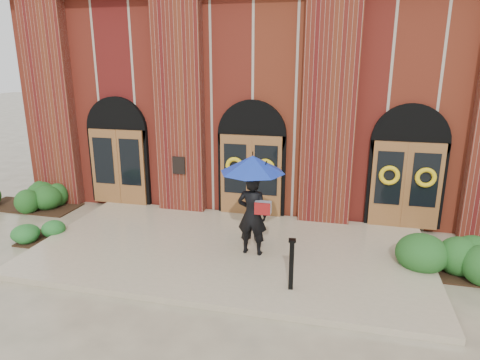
% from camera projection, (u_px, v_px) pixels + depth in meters
% --- Properties ---
extents(ground, '(90.00, 90.00, 0.00)m').
position_uv_depth(ground, '(228.00, 255.00, 10.98)').
color(ground, tan).
rests_on(ground, ground).
extents(landing, '(10.00, 5.30, 0.15)m').
position_uv_depth(landing, '(229.00, 250.00, 11.10)').
color(landing, tan).
rests_on(landing, ground).
extents(church_building, '(16.20, 12.53, 7.00)m').
position_uv_depth(church_building, '(281.00, 91.00, 18.22)').
color(church_building, '#5E2614').
rests_on(church_building, ground).
extents(man_with_umbrella, '(1.67, 1.67, 2.51)m').
position_uv_depth(man_with_umbrella, '(253.00, 186.00, 10.30)').
color(man_with_umbrella, black).
rests_on(man_with_umbrella, landing).
extents(metal_post, '(0.17, 0.17, 1.14)m').
position_uv_depth(metal_post, '(291.00, 263.00, 8.94)').
color(metal_post, black).
rests_on(metal_post, landing).
extents(hedge_wall_left, '(2.92, 1.17, 0.75)m').
position_uv_depth(hedge_wall_left, '(30.00, 197.00, 14.42)').
color(hedge_wall_left, '#1C4B19').
rests_on(hedge_wall_left, ground).
extents(hedge_front_left, '(1.25, 1.07, 0.44)m').
position_uv_depth(hedge_front_left, '(48.00, 233.00, 11.84)').
color(hedge_front_left, '#1E5A22').
rests_on(hedge_front_left, ground).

